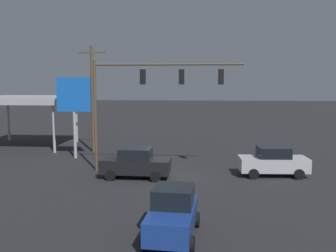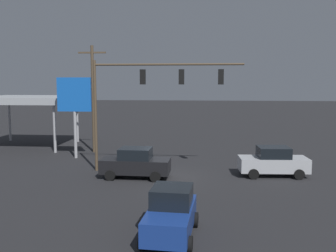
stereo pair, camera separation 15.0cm
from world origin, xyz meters
name	(u,v)px [view 1 (the left image)]	position (x,y,z in m)	size (l,w,h in m)	color
ground_plane	(165,177)	(0.00, 0.00, 0.00)	(200.00, 200.00, 0.00)	#262628
traffic_signal_assembly	(149,88)	(1.24, -1.43, 5.74)	(10.07, 0.43, 7.58)	brown
utility_pole	(92,96)	(7.04, -8.09, 4.88)	(2.40, 0.26, 9.21)	brown
gas_station_canopy	(28,100)	(13.99, -10.60, 4.40)	(8.44, 7.25, 4.76)	#B2B7BC
price_sign	(74,99)	(7.81, -5.51, 4.81)	(2.74, 0.27, 6.48)	#B7B7BC
sedan_waiting	(136,163)	(1.90, 0.26, 0.95)	(4.46, 2.18, 1.93)	black
sedan_far	(273,161)	(-7.00, -0.99, 0.95)	(4.49, 2.25, 1.93)	silver
hatchback_crossing	(173,213)	(-1.12, 9.26, 0.95)	(2.18, 3.91, 1.97)	navy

